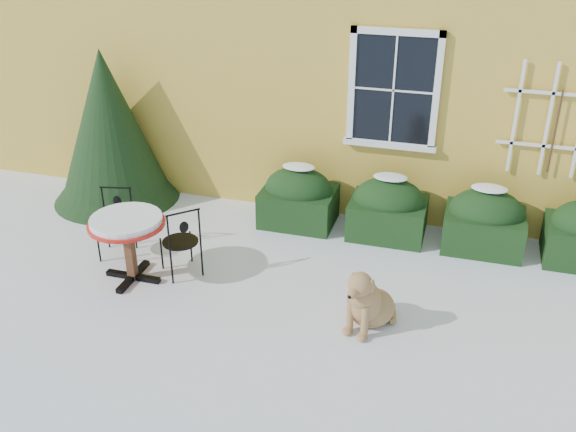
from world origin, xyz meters
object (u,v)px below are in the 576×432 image
(patio_chair_far, at_px, (116,223))
(dog, at_px, (367,302))
(bistro_table, at_px, (127,228))
(patio_chair_near, at_px, (181,241))
(evergreen_shrub, at_px, (111,141))

(patio_chair_far, height_order, dog, patio_chair_far)
(bistro_table, bearing_deg, dog, -2.94)
(patio_chair_near, relative_size, patio_chair_far, 1.04)
(patio_chair_near, xyz_separation_m, dog, (2.43, -0.45, -0.15))
(patio_chair_far, bearing_deg, bistro_table, -59.87)
(bistro_table, height_order, dog, bistro_table)
(evergreen_shrub, xyz_separation_m, bistro_table, (1.41, -2.08, -0.23))
(evergreen_shrub, height_order, patio_chair_near, evergreen_shrub)
(patio_chair_far, bearing_deg, evergreen_shrub, 107.70)
(evergreen_shrub, distance_m, patio_chair_far, 1.87)
(bistro_table, xyz_separation_m, patio_chair_far, (-0.49, 0.52, -0.27))
(dog, bearing_deg, bistro_table, -163.21)
(evergreen_shrub, relative_size, bistro_table, 2.53)
(bistro_table, distance_m, dog, 3.01)
(bistro_table, relative_size, patio_chair_far, 1.03)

